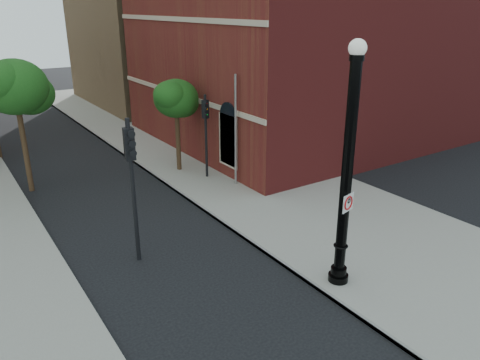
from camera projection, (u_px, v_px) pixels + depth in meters
ground at (250, 301)px, 13.82m from camera, size 120.00×120.00×0.00m
sidewalk_right at (235, 169)px, 24.71m from camera, size 8.00×60.00×0.12m
curb_edge at (167, 184)px, 22.65m from camera, size 0.10×60.00×0.14m
brick_wall_building at (328, 36)px, 30.84m from camera, size 22.30×16.30×12.50m
bg_building_tan_b at (207, 19)px, 43.04m from camera, size 22.00×14.00×14.00m
lamppost at (346, 182)px, 13.47m from camera, size 0.63×0.63×7.39m
no_parking_sign at (348, 203)px, 13.51m from camera, size 0.53×0.15×0.54m
traffic_signal_left at (131, 168)px, 14.88m from camera, size 0.34×0.42×4.95m
traffic_signal_right at (206, 123)px, 22.55m from camera, size 0.32×0.37×4.24m
utility_pole at (236, 132)px, 21.63m from camera, size 0.11×0.11×5.33m
street_tree_a at (16, 88)px, 20.40m from camera, size 3.37×3.04×6.07m
street_tree_c at (176, 99)px, 23.31m from camera, size 2.66×2.41×4.80m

